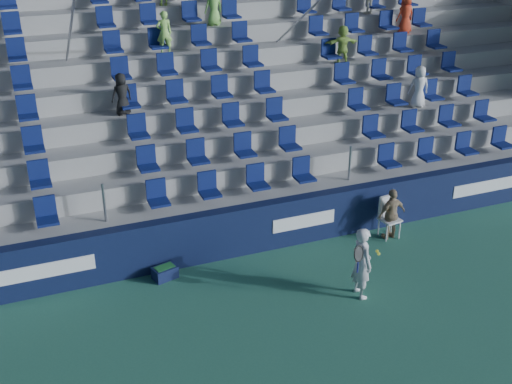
# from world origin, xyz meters

# --- Properties ---
(ground) EXTENTS (70.00, 70.00, 0.00)m
(ground) POSITION_xyz_m (0.00, 0.00, 0.00)
(ground) COLOR #2F6E55
(ground) RESTS_ON ground
(sponsor_wall) EXTENTS (24.00, 0.32, 1.20)m
(sponsor_wall) POSITION_xyz_m (0.00, 3.15, 0.60)
(sponsor_wall) COLOR #10193B
(sponsor_wall) RESTS_ON ground
(grandstand) EXTENTS (24.00, 8.17, 6.63)m
(grandstand) POSITION_xyz_m (-0.00, 8.24, 2.14)
(grandstand) COLOR gray
(grandstand) RESTS_ON ground
(tennis_player) EXTENTS (0.69, 0.63, 1.59)m
(tennis_player) POSITION_xyz_m (1.68, 0.61, 0.80)
(tennis_player) COLOR silver
(tennis_player) RESTS_ON ground
(line_judge_chair) EXTENTS (0.52, 0.53, 1.03)m
(line_judge_chair) POSITION_xyz_m (3.61, 2.66, 0.59)
(line_judge_chair) COLOR white
(line_judge_chair) RESTS_ON ground
(line_judge) EXTENTS (0.79, 0.39, 1.30)m
(line_judge) POSITION_xyz_m (3.61, 2.50, 0.65)
(line_judge) COLOR tan
(line_judge) RESTS_ON ground
(ball_bin) EXTENTS (0.59, 0.46, 0.29)m
(ball_bin) POSITION_xyz_m (-1.97, 2.75, 0.16)
(ball_bin) COLOR #10183C
(ball_bin) RESTS_ON ground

